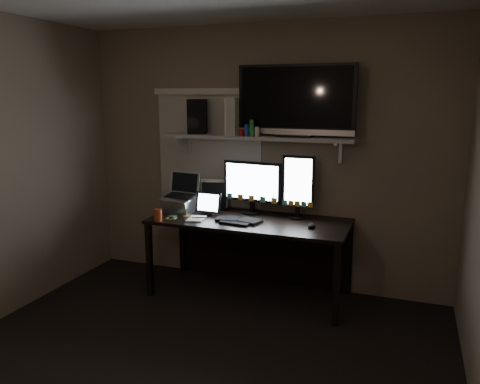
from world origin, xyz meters
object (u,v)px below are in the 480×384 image
at_px(keyboard, 238,220).
at_px(mouse, 312,226).
at_px(tablet, 209,204).
at_px(speaker, 197,116).
at_px(desk, 253,234).
at_px(laptop, 180,193).
at_px(cup, 158,215).
at_px(game_console, 236,116).
at_px(monitor_portrait, 298,187).
at_px(monitor_landscape, 252,187).
at_px(tv, 296,101).

height_order(keyboard, mouse, mouse).
distance_m(keyboard, tablet, 0.38).
bearing_deg(speaker, tablet, -65.59).
distance_m(tablet, speaker, 0.85).
bearing_deg(tablet, desk, 16.85).
relative_size(desk, tablet, 7.13).
distance_m(laptop, cup, 0.40).
xyz_separation_m(laptop, game_console, (0.52, 0.17, 0.73)).
bearing_deg(desk, cup, -149.54).
bearing_deg(speaker, game_console, -20.72).
bearing_deg(desk, game_console, 155.05).
height_order(laptop, speaker, speaker).
distance_m(mouse, game_console, 1.24).
xyz_separation_m(cup, game_console, (0.55, 0.54, 0.87)).
xyz_separation_m(keyboard, game_console, (-0.14, 0.32, 0.91)).
xyz_separation_m(monitor_portrait, cup, (-1.16, -0.53, -0.24)).
bearing_deg(game_console, tablet, -128.40).
bearing_deg(monitor_portrait, desk, -168.70).
height_order(monitor_landscape, cup, monitor_landscape).
xyz_separation_m(desk, tablet, (-0.41, -0.10, 0.29)).
height_order(monitor_landscape, keyboard, monitor_landscape).
bearing_deg(keyboard, speaker, 154.67).
bearing_deg(tv, keyboard, -144.14).
distance_m(monitor_portrait, tablet, 0.85).
bearing_deg(monitor_portrait, speaker, 178.55).
bearing_deg(tv, speaker, 179.61).
distance_m(monitor_landscape, cup, 0.92).
distance_m(desk, monitor_portrait, 0.63).
bearing_deg(mouse, laptop, -171.65).
height_order(tablet, tv, tv).
xyz_separation_m(keyboard, cup, (-0.69, -0.23, 0.04)).
bearing_deg(cup, mouse, 10.45).
relative_size(laptop, tv, 0.35).
bearing_deg(tablet, monitor_portrait, 15.77).
bearing_deg(cup, monitor_portrait, 24.46).
distance_m(tablet, tv, 1.24).
height_order(cup, speaker, speaker).
bearing_deg(game_console, monitor_landscape, 10.29).
xyz_separation_m(monitor_portrait, speaker, (-1.01, 0.02, 0.62)).
distance_m(cup, speaker, 1.03).
relative_size(monitor_landscape, keyboard, 1.41).
bearing_deg(monitor_landscape, speaker, -173.81).
xyz_separation_m(keyboard, laptop, (-0.66, 0.15, 0.17)).
bearing_deg(cup, speaker, 74.70).
bearing_deg(game_console, laptop, -154.63).
relative_size(mouse, tablet, 0.38).
xyz_separation_m(tv, speaker, (-0.97, 0.02, -0.15)).
bearing_deg(tv, monitor_portrait, 2.57).
bearing_deg(tablet, game_console, 47.23).
xyz_separation_m(tablet, game_console, (0.20, 0.20, 0.81)).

